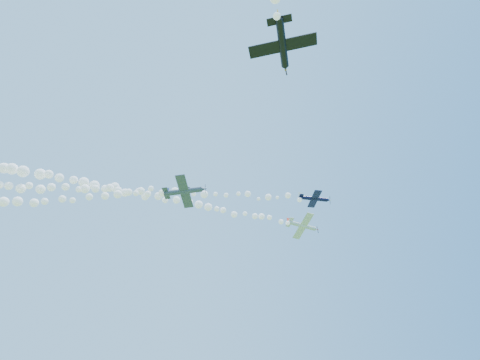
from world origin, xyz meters
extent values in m
cylinder|color=silver|center=(26.04, 14.18, 54.62)|extent=(6.82, 3.24, 1.42)
cone|color=silver|center=(29.72, 14.62, 54.38)|extent=(1.12, 1.14, 0.98)
cone|color=red|center=(30.23, 14.68, 54.34)|extent=(0.45, 0.42, 0.35)
cube|color=black|center=(30.09, 14.66, 54.35)|extent=(0.16, 0.67, 2.15)
cube|color=silver|center=(26.32, 14.18, 54.47)|extent=(2.81, 8.40, 2.18)
cube|color=silver|center=(22.98, 13.83, 54.89)|extent=(1.35, 3.00, 0.83)
cube|color=red|center=(22.92, 13.96, 55.50)|extent=(1.14, 0.55, 1.43)
sphere|color=black|center=(27.02, 14.39, 54.98)|extent=(0.95, 1.08, 1.04)
cylinder|color=#0C0C36|center=(23.14, -0.27, 51.24)|extent=(5.71, 2.41, 1.17)
cone|color=#0C0C36|center=(26.18, -0.69, 51.03)|extent=(0.90, 0.92, 0.81)
cone|color=white|center=(26.61, -0.74, 51.01)|extent=(0.37, 0.34, 0.29)
cube|color=black|center=(26.49, -0.73, 51.01)|extent=(0.14, 0.43, 1.80)
cube|color=#0C0C36|center=(23.37, -0.28, 51.11)|extent=(2.42, 7.06, 1.31)
cube|color=#0C0C36|center=(20.62, 0.07, 51.45)|extent=(1.16, 2.53, 0.51)
cube|color=white|center=(20.57, 0.00, 51.97)|extent=(0.95, 0.39, 1.19)
sphere|color=black|center=(23.95, -0.44, 51.54)|extent=(0.80, 0.87, 0.82)
cylinder|color=#3B4256|center=(-2.96, -3.94, 45.78)|extent=(6.73, 2.35, 1.47)
cone|color=#3B4256|center=(0.45, -5.02, 46.07)|extent=(1.01, 1.05, 0.95)
cone|color=navy|center=(0.93, -5.17, 46.11)|extent=(0.41, 0.38, 0.34)
cube|color=black|center=(0.80, -5.13, 46.10)|extent=(0.20, 0.40, 2.10)
cube|color=#3B4256|center=(-2.69, -4.03, 45.67)|extent=(4.11, 8.26, 1.03)
cube|color=#3B4256|center=(-5.80, -3.03, 45.59)|extent=(1.79, 3.02, 0.42)
cube|color=navy|center=(-5.91, -2.93, 46.19)|extent=(1.09, 0.56, 1.41)
sphere|color=black|center=(-2.09, -4.17, 46.27)|extent=(1.04, 1.08, 0.93)
cylinder|color=black|center=(4.55, -37.86, 40.85)|extent=(2.76, 5.92, 1.14)
cone|color=black|center=(5.82, -34.90, 41.01)|extent=(0.99, 0.95, 0.83)
cone|color=gold|center=(5.99, -34.49, 41.04)|extent=(0.37, 0.39, 0.29)
cube|color=black|center=(5.95, -34.60, 41.03)|extent=(0.31, 0.14, 1.89)
cube|color=black|center=(4.66, -37.63, 40.74)|extent=(7.31, 4.28, 0.73)
cube|color=black|center=(3.49, -40.31, 40.76)|extent=(2.70, 1.80, 0.30)
cube|color=gold|center=(3.42, -40.40, 41.29)|extent=(0.55, 0.92, 1.24)
sphere|color=black|center=(4.85, -37.09, 41.26)|extent=(0.99, 0.95, 0.80)
camera|label=1|loc=(-4.77, -59.54, 2.00)|focal=30.00mm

